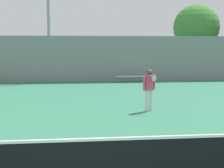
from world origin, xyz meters
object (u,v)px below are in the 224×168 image
tennis_player (149,87)px  tree_green_tall (196,28)px  bench_courtside_far (131,77)px  tennis_net (83,165)px

tennis_player → tree_green_tall: tree_green_tall is taller
tree_green_tall → bench_courtside_far: bearing=-142.9°
tennis_net → tennis_player: size_ratio=6.72×
tennis_player → bench_courtside_far: bearing=54.7°
tennis_player → bench_courtside_far: 10.03m
tennis_net → tennis_player: 7.28m
tennis_net → bench_courtside_far: bearing=77.6°
tree_green_tall → tennis_player: bearing=-116.9°
tennis_net → tennis_player: bearing=68.0°
tennis_net → tree_green_tall: size_ratio=1.80×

